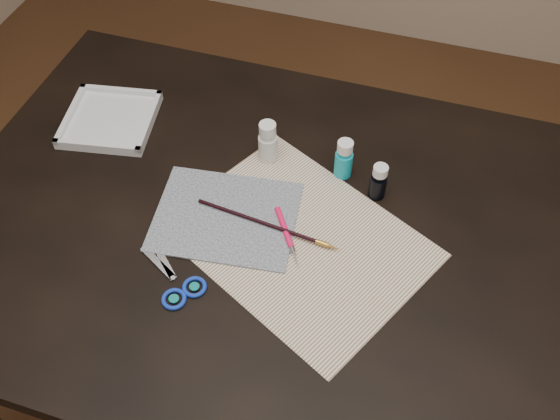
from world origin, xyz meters
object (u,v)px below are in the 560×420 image
(canvas, at_px, (226,217))
(scissors, at_px, (166,274))
(paint_bottle_cyan, at_px, (344,159))
(paper, at_px, (299,240))
(paint_bottle_navy, at_px, (379,181))
(palette_tray, at_px, (110,119))
(paint_bottle_white, at_px, (268,142))

(canvas, relative_size, scissors, 1.58)
(canvas, xyz_separation_m, paint_bottle_cyan, (0.18, 0.18, 0.04))
(paper, bearing_deg, scissors, -144.57)
(paint_bottle_navy, distance_m, palette_tray, 0.59)
(canvas, relative_size, palette_tray, 1.43)
(paper, height_order, canvas, canvas)
(paint_bottle_white, height_order, scissors, paint_bottle_white)
(paper, xyz_separation_m, scissors, (-0.20, -0.14, 0.00))
(paint_bottle_cyan, height_order, palette_tray, paint_bottle_cyan)
(scissors, bearing_deg, paint_bottle_white, -75.13)
(canvas, height_order, scissors, scissors)
(paint_bottle_white, xyz_separation_m, scissors, (-0.08, -0.33, -0.04))
(paint_bottle_white, xyz_separation_m, palette_tray, (-0.36, -0.00, -0.04))
(paper, xyz_separation_m, palette_tray, (-0.48, 0.18, 0.01))
(canvas, bearing_deg, palette_tray, 152.60)
(paint_bottle_navy, bearing_deg, palette_tray, 177.23)
(canvas, height_order, paint_bottle_cyan, paint_bottle_cyan)
(paper, height_order, palette_tray, palette_tray)
(canvas, height_order, paint_bottle_navy, paint_bottle_navy)
(paper, distance_m, paint_bottle_cyan, 0.20)
(paint_bottle_navy, bearing_deg, paint_bottle_cyan, 155.60)
(paint_bottle_cyan, bearing_deg, paper, -100.69)
(paint_bottle_white, distance_m, palette_tray, 0.36)
(paint_bottle_white, bearing_deg, canvas, -99.25)
(canvas, height_order, palette_tray, palette_tray)
(canvas, bearing_deg, paint_bottle_cyan, 43.98)
(paint_bottle_cyan, relative_size, scissors, 0.52)
(paint_bottle_navy, bearing_deg, paper, -126.42)
(canvas, xyz_separation_m, palette_tray, (-0.33, 0.17, 0.01))
(paper, bearing_deg, paint_bottle_cyan, 79.31)
(paper, height_order, scissors, scissors)
(paint_bottle_navy, height_order, palette_tray, paint_bottle_navy)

